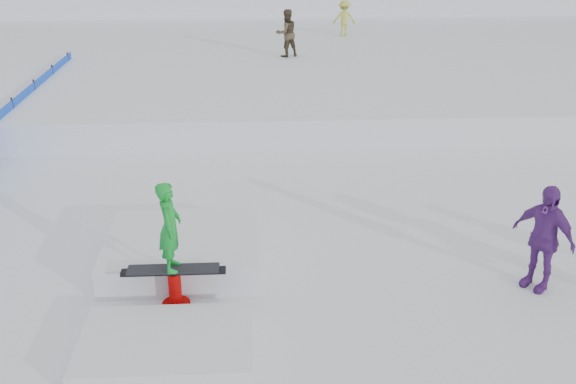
{
  "coord_description": "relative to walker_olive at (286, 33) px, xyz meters",
  "views": [
    {
      "loc": [
        -0.06,
        -8.38,
        5.77
      ],
      "look_at": [
        0.5,
        2.0,
        1.1
      ],
      "focal_mm": 40.0,
      "sensor_mm": 36.0,
      "label": 1
    }
  ],
  "objects": [
    {
      "name": "ground",
      "position": [
        -1.13,
        -14.5,
        -1.62
      ],
      "size": [
        120.0,
        120.0,
        0.0
      ],
      "primitive_type": "plane",
      "color": "white"
    },
    {
      "name": "snow_midrise",
      "position": [
        -1.13,
        1.5,
        -1.22
      ],
      "size": [
        50.0,
        18.0,
        0.8
      ],
      "primitive_type": "cube",
      "color": "white",
      "rests_on": "ground"
    },
    {
      "name": "walker_olive",
      "position": [
        0.0,
        0.0,
        0.0
      ],
      "size": [
        0.99,
        0.9,
        1.65
      ],
      "primitive_type": "imported",
      "rotation": [
        0.0,
        0.0,
        3.57
      ],
      "color": "#463B27",
      "rests_on": "snow_midrise"
    },
    {
      "name": "walker_ygreen",
      "position": [
        2.56,
        3.81,
        -0.11
      ],
      "size": [
        0.93,
        0.55,
        1.43
      ],
      "primitive_type": "imported",
      "rotation": [
        0.0,
        0.0,
        3.12
      ],
      "color": "#C3CC46",
      "rests_on": "snow_midrise"
    },
    {
      "name": "spectator_purple",
      "position": [
        3.37,
        -14.07,
        -0.72
      ],
      "size": [
        0.99,
        1.12,
        1.81
      ],
      "primitive_type": "imported",
      "rotation": [
        0.0,
        0.0,
        -0.93
      ],
      "color": "#682E8C",
      "rests_on": "ground"
    },
    {
      "name": "jib_rail_feature",
      "position": [
        -2.49,
        -13.76,
        -1.32
      ],
      "size": [
        2.6,
        4.4,
        2.11
      ],
      "color": "white",
      "rests_on": "ground"
    }
  ]
}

